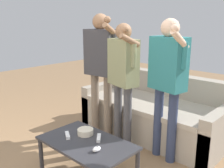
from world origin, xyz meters
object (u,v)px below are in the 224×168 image
at_px(player_center, 123,72).
at_px(game_remote_wand_near, 99,138).
at_px(game_remote_nunchuk, 97,149).
at_px(coffee_table, 87,146).
at_px(player_left, 101,62).
at_px(game_remote_wand_far, 67,135).
at_px(player_right, 168,74).
at_px(snack_bowl, 85,132).
at_px(couch, 155,113).

xyz_separation_m(player_center, game_remote_wand_near, (0.27, -0.67, -0.53)).
bearing_deg(game_remote_nunchuk, player_center, 116.54).
bearing_deg(game_remote_nunchuk, coffee_table, 162.87).
bearing_deg(player_left, player_center, -5.35).
bearing_deg(game_remote_wand_far, game_remote_wand_near, 32.49).
bearing_deg(player_right, coffee_table, -110.60).
relative_size(player_right, game_remote_wand_far, 10.84).
height_order(game_remote_nunchuk, player_center, player_center).
bearing_deg(coffee_table, snack_bowl, 142.81).
xyz_separation_m(game_remote_nunchuk, player_center, (-0.43, 0.85, 0.52)).
xyz_separation_m(couch, player_left, (-0.49, -0.58, 0.75)).
bearing_deg(game_remote_wand_far, coffee_table, 15.08).
distance_m(coffee_table, game_remote_wand_near, 0.14).
distance_m(coffee_table, game_remote_nunchuk, 0.23).
distance_m(coffee_table, player_left, 1.24).
height_order(coffee_table, player_center, player_center).
height_order(player_right, game_remote_wand_far, player_right).
xyz_separation_m(couch, coffee_table, (0.14, -1.41, 0.08)).
relative_size(game_remote_nunchuk, player_right, 0.06).
height_order(player_right, game_remote_wand_near, player_right).
bearing_deg(game_remote_nunchuk, game_remote_wand_far, 179.43).
bearing_deg(couch, snack_bowl, -89.49).
relative_size(game_remote_nunchuk, player_left, 0.05).
relative_size(coffee_table, player_right, 0.59).
height_order(player_center, game_remote_wand_near, player_center).
bearing_deg(player_right, couch, 132.16).
relative_size(player_left, game_remote_wand_far, 11.24).
bearing_deg(game_remote_wand_far, game_remote_nunchuk, -0.57).
xyz_separation_m(player_right, game_remote_wand_near, (-0.28, -0.77, -0.57)).
bearing_deg(coffee_table, game_remote_wand_far, -164.92).
bearing_deg(player_left, game_remote_wand_near, -46.13).
relative_size(couch, game_remote_wand_far, 13.64).
xyz_separation_m(couch, snack_bowl, (0.01, -1.31, 0.16)).
relative_size(player_center, game_remote_wand_near, 11.29).
distance_m(couch, coffee_table, 1.42).
bearing_deg(player_left, game_remote_nunchuk, -46.63).
bearing_deg(snack_bowl, player_right, 59.56).
height_order(couch, game_remote_nunchuk, couch).
xyz_separation_m(coffee_table, game_remote_nunchuk, (0.21, -0.06, 0.08)).
bearing_deg(game_remote_wand_far, snack_bowl, 59.30).
relative_size(coffee_table, game_remote_wand_far, 6.42).
height_order(game_remote_nunchuk, player_left, player_left).
distance_m(player_center, game_remote_wand_near, 0.90).
bearing_deg(player_center, player_right, 10.03).
height_order(snack_bowl, game_remote_nunchuk, snack_bowl).
relative_size(couch, player_center, 1.30).
height_order(couch, game_remote_wand_far, couch).
bearing_deg(couch, player_center, -96.88).
bearing_deg(player_right, game_remote_wand_near, -110.05).
height_order(coffee_table, game_remote_wand_near, game_remote_wand_near).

